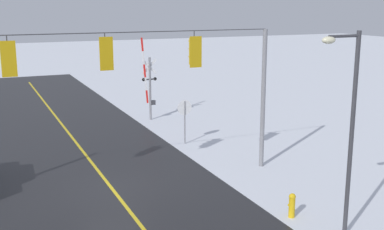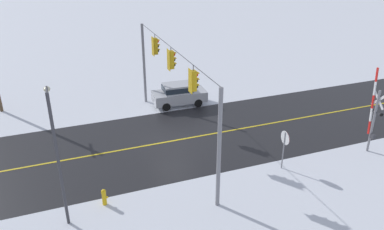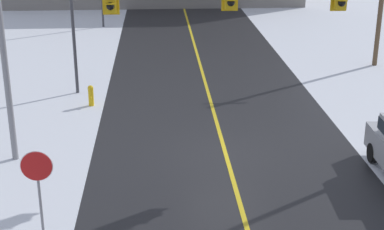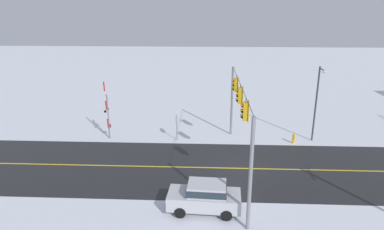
% 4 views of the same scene
% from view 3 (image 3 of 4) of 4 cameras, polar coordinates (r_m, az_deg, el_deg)
% --- Properties ---
extents(ground_plane, '(160.00, 160.00, 0.00)m').
position_cam_3_polar(ground_plane, '(19.80, 3.29, -3.75)').
color(ground_plane, silver).
extents(road_asphalt, '(9.00, 80.00, 0.01)m').
position_cam_3_polar(road_asphalt, '(25.37, 1.71, 1.77)').
color(road_asphalt, black).
rests_on(road_asphalt, ground).
extents(lane_centre_line, '(0.14, 72.00, 0.01)m').
position_cam_3_polar(lane_centre_line, '(25.36, 1.71, 1.78)').
color(lane_centre_line, gold).
rests_on(lane_centre_line, ground).
extents(signal_span, '(14.20, 0.47, 6.22)m').
position_cam_3_polar(signal_span, '(18.46, 3.52, 8.49)').
color(signal_span, gray).
rests_on(signal_span, ground).
extents(stop_sign, '(0.80, 0.09, 2.35)m').
position_cam_3_polar(stop_sign, '(14.88, -14.89, -5.67)').
color(stop_sign, gray).
rests_on(stop_sign, ground).
extents(streetlamp_near, '(1.39, 0.28, 6.50)m').
position_cam_3_polar(streetlamp_near, '(25.51, -11.23, 10.57)').
color(streetlamp_near, '#38383D').
rests_on(streetlamp_near, ground).
extents(fire_hydrant, '(0.24, 0.31, 0.88)m').
position_cam_3_polar(fire_hydrant, '(24.52, -9.86, 1.95)').
color(fire_hydrant, gold).
rests_on(fire_hydrant, ground).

